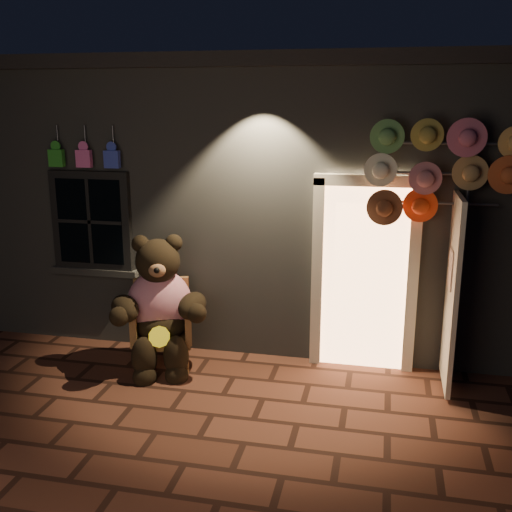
% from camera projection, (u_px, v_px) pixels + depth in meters
% --- Properties ---
extents(ground, '(60.00, 60.00, 0.00)m').
position_uv_depth(ground, '(212.00, 415.00, 5.80)').
color(ground, brown).
rests_on(ground, ground).
extents(shop_building, '(7.30, 5.95, 3.51)m').
position_uv_depth(shop_building, '(284.00, 183.00, 9.13)').
color(shop_building, slate).
rests_on(shop_building, ground).
extents(wicker_armchair, '(0.81, 0.78, 0.97)m').
position_uv_depth(wicker_armchair, '(162.00, 323.00, 6.85)').
color(wicker_armchair, '#9A643B').
rests_on(wicker_armchair, ground).
extents(teddy_bear, '(1.10, 1.03, 1.60)m').
position_uv_depth(teddy_bear, '(159.00, 307.00, 6.67)').
color(teddy_bear, '#C41441').
rests_on(teddy_bear, ground).
extents(hat_rack, '(1.56, 0.22, 2.76)m').
position_uv_depth(hat_rack, '(438.00, 171.00, 6.02)').
color(hat_rack, '#59595E').
rests_on(hat_rack, ground).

